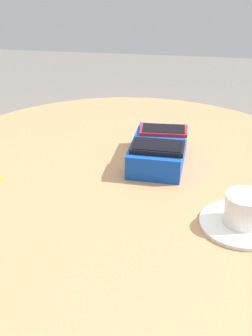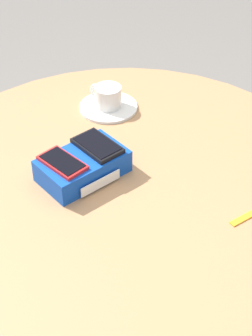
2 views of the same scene
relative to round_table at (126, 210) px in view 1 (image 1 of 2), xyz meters
name	(u,v)px [view 1 (image 1 of 2)]	position (x,y,z in m)	size (l,w,h in m)	color
round_table	(126,210)	(0.00, 0.00, 0.00)	(1.09, 1.09, 0.76)	#2D2D2D
phone_box	(158,151)	(-0.08, 0.07, 0.13)	(0.22, 0.14, 0.06)	#0F42AD
phone_red	(164,130)	(-0.13, 0.08, 0.16)	(0.07, 0.12, 0.01)	red
phone_black	(158,147)	(-0.03, 0.07, 0.16)	(0.08, 0.13, 0.01)	black
saucer	(242,224)	(0.17, 0.25, 0.10)	(0.17, 0.17, 0.01)	silver
coffee_cup	(245,208)	(0.17, 0.26, 0.14)	(0.08, 0.11, 0.06)	silver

